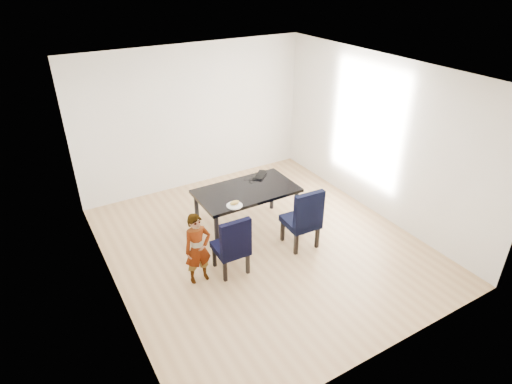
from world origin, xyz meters
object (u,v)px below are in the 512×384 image
chair_right (301,217)px  plate (235,205)px  laptop (258,175)px  chair_left (230,243)px  child (198,249)px  dining_table (247,210)px

chair_right → plate: chair_right is taller
laptop → chair_left: bearing=2.0°
chair_left → child: size_ratio=0.88×
child → laptop: 1.97m
chair_right → child: size_ratio=0.96×
plate → laptop: size_ratio=0.68×
plate → chair_left: bearing=-124.9°
dining_table → child: 1.43m
child → chair_left: bearing=-3.6°
chair_left → dining_table: bearing=50.3°
dining_table → chair_left: 1.08m
child → plate: size_ratio=4.39×
chair_left → plate: chair_left is taller
child → chair_right: bearing=-0.1°
dining_table → chair_right: (0.51, -0.78, 0.13)m
child → plate: 0.92m
chair_left → plate: 0.62m
chair_right → plate: 1.04m
chair_right → plate: (-0.91, 0.43, 0.25)m
dining_table → laptop: bearing=40.1°
chair_right → laptop: bearing=98.1°
dining_table → chair_left: size_ratio=1.72×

